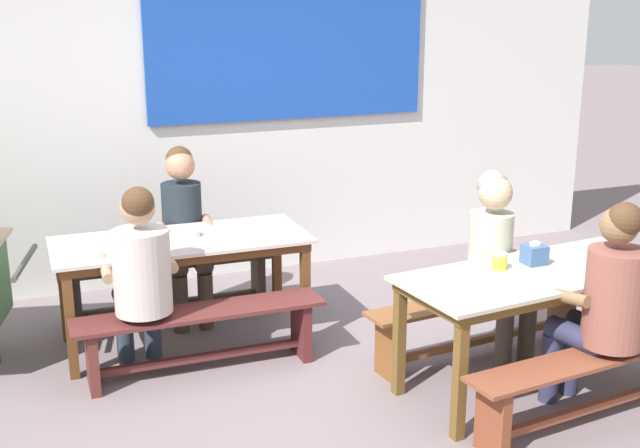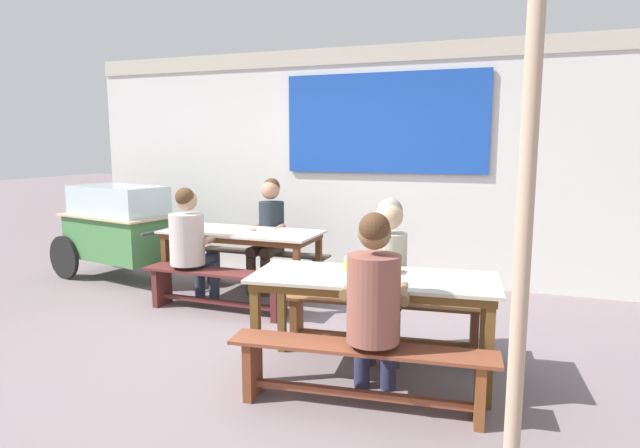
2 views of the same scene
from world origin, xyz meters
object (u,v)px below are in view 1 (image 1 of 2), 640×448
(dining_table_near, at_px, (538,283))
(bench_near_back, at_px, (481,316))
(bench_far_front, at_px, (201,330))
(tissue_box, at_px, (534,254))
(person_left_back_turned, at_px, (141,271))
(condiment_jar, at_px, (499,261))
(person_right_near_table, at_px, (496,255))
(dining_table_far, at_px, (182,249))
(soup_bowl, at_px, (189,233))
(person_near_front, at_px, (606,298))
(person_center_facing, at_px, (184,224))
(bench_far_back, at_px, (170,281))
(bench_near_front, at_px, (597,377))

(dining_table_near, height_order, bench_near_back, dining_table_near)
(bench_far_front, bearing_deg, tissue_box, -23.81)
(person_left_back_turned, xyz_separation_m, condiment_jar, (1.97, -0.90, 0.10))
(bench_far_front, bearing_deg, dining_table_near, -27.39)
(dining_table_near, xyz_separation_m, person_left_back_turned, (-2.17, 1.01, 0.03))
(person_right_near_table, bearing_deg, tissue_box, -81.83)
(bench_near_back, relative_size, person_right_near_table, 1.36)
(dining_table_far, distance_m, person_right_near_table, 2.08)
(dining_table_near, height_order, soup_bowl, soup_bowl)
(condiment_jar, relative_size, soup_bowl, 0.68)
(dining_table_near, distance_m, person_right_near_table, 0.45)
(soup_bowl, bearing_deg, person_near_front, -45.95)
(dining_table_near, xyz_separation_m, person_near_front, (0.11, -0.44, 0.04))
(bench_near_back, relative_size, condiment_jar, 16.52)
(person_near_front, height_order, soup_bowl, person_near_front)
(person_right_near_table, height_order, condiment_jar, person_right_near_table)
(person_left_back_turned, height_order, person_center_facing, person_center_facing)
(person_center_facing, relative_size, tissue_box, 9.11)
(person_left_back_turned, relative_size, person_near_front, 0.98)
(person_left_back_turned, height_order, person_near_front, person_near_front)
(dining_table_far, distance_m, soup_bowl, 0.12)
(person_right_near_table, bearing_deg, bench_far_front, 164.63)
(bench_far_front, bearing_deg, bench_near_back, -13.94)
(person_left_back_turned, bearing_deg, condiment_jar, -24.57)
(bench_far_back, relative_size, bench_far_front, 1.01)
(person_left_back_turned, xyz_separation_m, tissue_box, (2.22, -0.89, 0.11))
(person_left_back_turned, bearing_deg, dining_table_near, -25.02)
(bench_far_back, height_order, bench_near_front, same)
(dining_table_far, distance_m, bench_far_back, 0.65)
(person_right_near_table, xyz_separation_m, soup_bowl, (-1.76, 1.05, 0.05))
(bench_near_front, bearing_deg, person_right_near_table, 92.93)
(dining_table_near, distance_m, bench_near_back, 0.64)
(bench_far_front, distance_m, person_near_front, 2.43)
(condiment_jar, bearing_deg, dining_table_near, -29.16)
(person_center_facing, bearing_deg, person_left_back_turned, -117.88)
(bench_far_front, relative_size, soup_bowl, 10.51)
(bench_far_back, xyz_separation_m, person_near_front, (1.93, -2.41, 0.44))
(tissue_box, height_order, condiment_jar, tissue_box)
(person_center_facing, relative_size, person_near_front, 1.01)
(dining_table_far, xyz_separation_m, person_near_front, (1.94, -1.90, 0.04))
(dining_table_near, bearing_deg, soup_bowl, 139.63)
(condiment_jar, bearing_deg, bench_near_front, -67.70)
(dining_table_far, xyz_separation_m, tissue_box, (1.87, -1.34, 0.13))
(dining_table_far, height_order, person_center_facing, person_center_facing)
(person_right_near_table, bearing_deg, dining_table_far, 150.96)
(bench_near_back, distance_m, condiment_jar, 0.67)
(tissue_box, height_order, soup_bowl, tissue_box)
(tissue_box, bearing_deg, person_center_facing, 134.64)
(dining_table_far, height_order, bench_far_front, dining_table_far)
(person_center_facing, bearing_deg, tissue_box, -45.36)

